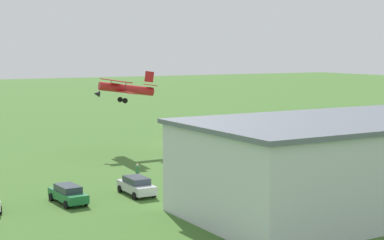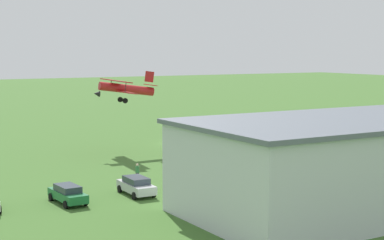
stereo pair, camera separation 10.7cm
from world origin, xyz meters
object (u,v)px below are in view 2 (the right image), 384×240
object	(u,v)px
car_silver	(136,185)
car_green	(68,194)
person_crossing_taxiway	(169,180)
hangar	(378,160)
person_watching_takeoff	(137,173)
person_by_parked_cars	(377,155)
biplane	(124,88)

from	to	relation	value
car_silver	car_green	bearing A→B (deg)	0.02
car_green	person_crossing_taxiway	xyz separation A→B (m)	(-9.59, -0.54, 0.09)
hangar	person_watching_takeoff	world-z (taller)	hangar
car_silver	person_crossing_taxiway	world-z (taller)	person_crossing_taxiway
person_by_parked_cars	car_green	bearing A→B (deg)	2.71
biplane	person_watching_takeoff	bearing A→B (deg)	70.44
person_by_parked_cars	person_crossing_taxiway	distance (m)	26.98
hangar	car_silver	size ratio (longest dim) A/B	7.12
hangar	biplane	distance (m)	34.81
car_silver	person_crossing_taxiway	distance (m)	3.49
car_silver	person_crossing_taxiway	xyz separation A→B (m)	(-3.45, -0.54, 0.06)
car_green	person_watching_takeoff	distance (m)	9.76
car_green	person_watching_takeoff	world-z (taller)	person_watching_takeoff
car_silver	car_green	size ratio (longest dim) A/B	0.98
person_watching_takeoff	person_crossing_taxiway	xyz separation A→B (m)	(-1.12, 4.32, -0.01)
car_green	car_silver	bearing A→B (deg)	-179.98
car_green	person_crossing_taxiway	distance (m)	9.60
person_crossing_taxiway	car_green	bearing A→B (deg)	3.23
car_silver	biplane	bearing A→B (deg)	-110.99
hangar	person_by_parked_cars	world-z (taller)	hangar
person_watching_takeoff	person_crossing_taxiway	world-z (taller)	person_watching_takeoff
hangar	person_by_parked_cars	distance (m)	20.57
biplane	person_watching_takeoff	distance (m)	18.70
person_watching_takeoff	person_by_parked_cars	bearing A→B (deg)	173.64
hangar	person_watching_takeoff	distance (m)	22.14
car_green	person_crossing_taxiway	size ratio (longest dim) A/B	2.70
hangar	person_by_parked_cars	size ratio (longest dim) A/B	21.20
biplane	car_green	bearing A→B (deg)	56.06
biplane	person_watching_takeoff	size ratio (longest dim) A/B	5.11
person_by_parked_cars	person_watching_takeoff	world-z (taller)	person_watching_takeoff
person_by_parked_cars	person_watching_takeoff	bearing A→B (deg)	-6.36
person_watching_takeoff	hangar	bearing A→B (deg)	127.85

